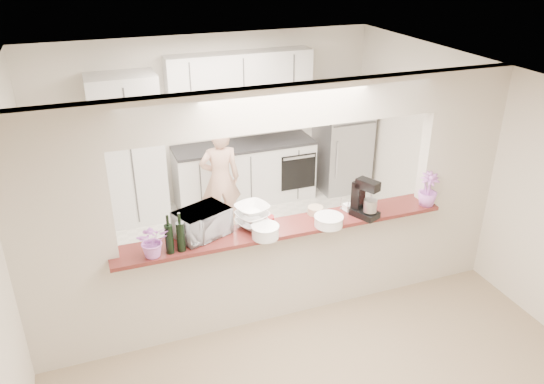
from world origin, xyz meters
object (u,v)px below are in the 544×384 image
toaster_oven (202,223)px  person (220,180)px  stand_mixer (365,200)px  refrigerator (343,138)px

toaster_oven → person: person is taller
stand_mixer → person: stand_mixer is taller
toaster_oven → person: (0.69, 1.94, -0.48)m
refrigerator → stand_mixer: size_ratio=4.14×
refrigerator → person: 2.26m
toaster_oven → person: size_ratio=0.33×
stand_mixer → person: 2.39m
toaster_oven → person: 2.11m
refrigerator → person: (-2.16, -0.66, -0.10)m
refrigerator → stand_mixer: refrigerator is taller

